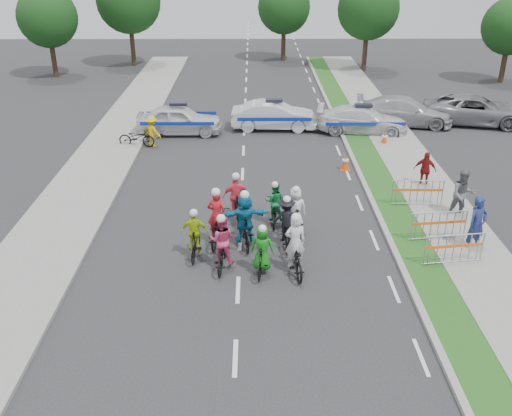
{
  "coord_description": "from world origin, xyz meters",
  "views": [
    {
      "loc": [
        0.44,
        -14.08,
        9.43
      ],
      "look_at": [
        0.55,
        3.28,
        1.1
      ],
      "focal_mm": 40.0,
      "sensor_mm": 36.0,
      "label": 1
    }
  ],
  "objects_px": {
    "rider_1": "(262,254)",
    "rider_5": "(245,222)",
    "rider_6": "(217,224)",
    "parked_bike": "(137,137)",
    "tree_3": "(129,1)",
    "tree_4": "(284,8)",
    "rider_9": "(236,202)",
    "rider_8": "(274,208)",
    "barrier_1": "(438,227)",
    "cone_1": "(384,139)",
    "civilian_suv": "(475,110)",
    "rider_7": "(295,215)",
    "civilian_sedan": "(404,111)",
    "rider_0": "(295,252)",
    "tree_2": "(511,26)",
    "rider_2": "(222,247)",
    "rider_3": "(195,238)",
    "police_car_1": "(274,116)",
    "spectator_2": "(425,170)",
    "tree_0": "(47,17)",
    "tree_1": "(368,9)",
    "marshal_hiviz": "(152,131)",
    "barrier_0": "(453,250)",
    "police_car_0": "(179,120)",
    "police_car_2": "(362,120)",
    "spectator_1": "(463,194)",
    "cone_0": "(345,163)",
    "rider_4": "(286,225)"
  },
  "relations": [
    {
      "from": "tree_4",
      "to": "rider_7",
      "type": "bearing_deg",
      "value": -92.06
    },
    {
      "from": "cone_0",
      "to": "rider_5",
      "type": "bearing_deg",
      "value": -122.77
    },
    {
      "from": "rider_2",
      "to": "tree_4",
      "type": "bearing_deg",
      "value": -90.58
    },
    {
      "from": "rider_3",
      "to": "cone_1",
      "type": "distance_m",
      "value": 13.69
    },
    {
      "from": "rider_9",
      "to": "parked_bike",
      "type": "xyz_separation_m",
      "value": [
        -5.1,
        8.11,
        -0.27
      ]
    },
    {
      "from": "rider_4",
      "to": "rider_7",
      "type": "height_order",
      "value": "rider_7"
    },
    {
      "from": "rider_3",
      "to": "police_car_2",
      "type": "distance_m",
      "value": 14.92
    },
    {
      "from": "police_car_2",
      "to": "spectator_1",
      "type": "relative_size",
      "value": 2.5
    },
    {
      "from": "police_car_2",
      "to": "rider_7",
      "type": "bearing_deg",
      "value": 168.64
    },
    {
      "from": "rider_8",
      "to": "tree_1",
      "type": "relative_size",
      "value": 0.25
    },
    {
      "from": "rider_3",
      "to": "rider_8",
      "type": "distance_m",
      "value": 3.52
    },
    {
      "from": "rider_7",
      "to": "barrier_1",
      "type": "bearing_deg",
      "value": 161.82
    },
    {
      "from": "rider_8",
      "to": "spectator_1",
      "type": "xyz_separation_m",
      "value": [
        6.84,
        0.4,
        0.32
      ]
    },
    {
      "from": "rider_7",
      "to": "barrier_0",
      "type": "relative_size",
      "value": 0.92
    },
    {
      "from": "police_car_1",
      "to": "barrier_0",
      "type": "xyz_separation_m",
      "value": [
        5.12,
        -14.12,
        -0.18
      ]
    },
    {
      "from": "rider_5",
      "to": "civilian_sedan",
      "type": "relative_size",
      "value": 0.39
    },
    {
      "from": "marshal_hiviz",
      "to": "barrier_1",
      "type": "height_order",
      "value": "marshal_hiviz"
    },
    {
      "from": "barrier_0",
      "to": "barrier_1",
      "type": "distance_m",
      "value": 1.59
    },
    {
      "from": "rider_2",
      "to": "barrier_0",
      "type": "bearing_deg",
      "value": -174.54
    },
    {
      "from": "cone_1",
      "to": "tree_2",
      "type": "bearing_deg",
      "value": 50.21
    },
    {
      "from": "rider_1",
      "to": "tree_1",
      "type": "distance_m",
      "value": 30.46
    },
    {
      "from": "civilian_suv",
      "to": "parked_bike",
      "type": "xyz_separation_m",
      "value": [
        -17.94,
        -3.7,
        -0.3
      ]
    },
    {
      "from": "rider_7",
      "to": "civilian_suv",
      "type": "xyz_separation_m",
      "value": [
        10.78,
        12.84,
        0.05
      ]
    },
    {
      "from": "civilian_sedan",
      "to": "police_car_0",
      "type": "bearing_deg",
      "value": 106.86
    },
    {
      "from": "rider_6",
      "to": "tree_3",
      "type": "bearing_deg",
      "value": -66.82
    },
    {
      "from": "rider_5",
      "to": "tree_0",
      "type": "distance_m",
      "value": 29.19
    },
    {
      "from": "tree_1",
      "to": "tree_2",
      "type": "height_order",
      "value": "tree_1"
    },
    {
      "from": "rider_2",
      "to": "rider_3",
      "type": "distance_m",
      "value": 1.09
    },
    {
      "from": "rider_0",
      "to": "tree_4",
      "type": "relative_size",
      "value": 0.33
    },
    {
      "from": "rider_0",
      "to": "marshal_hiviz",
      "type": "bearing_deg",
      "value": -69.76
    },
    {
      "from": "rider_4",
      "to": "rider_6",
      "type": "height_order",
      "value": "rider_6"
    },
    {
      "from": "rider_1",
      "to": "spectator_2",
      "type": "height_order",
      "value": "rider_1"
    },
    {
      "from": "rider_1",
      "to": "barrier_1",
      "type": "distance_m",
      "value": 6.29
    },
    {
      "from": "parked_bike",
      "to": "tree_4",
      "type": "distance_m",
      "value": 23.2
    },
    {
      "from": "rider_5",
      "to": "civilian_sedan",
      "type": "xyz_separation_m",
      "value": [
        8.55,
        13.48,
        -0.09
      ]
    },
    {
      "from": "civilian_suv",
      "to": "barrier_0",
      "type": "xyz_separation_m",
      "value": [
        -5.99,
        -15.03,
        -0.21
      ]
    },
    {
      "from": "rider_1",
      "to": "rider_5",
      "type": "height_order",
      "value": "rider_5"
    },
    {
      "from": "rider_1",
      "to": "barrier_1",
      "type": "relative_size",
      "value": 0.85
    },
    {
      "from": "police_car_1",
      "to": "parked_bike",
      "type": "bearing_deg",
      "value": 114.03
    },
    {
      "from": "tree_3",
      "to": "tree_4",
      "type": "relative_size",
      "value": 1.17
    },
    {
      "from": "police_car_1",
      "to": "civilian_suv",
      "type": "height_order",
      "value": "civilian_suv"
    },
    {
      "from": "rider_3",
      "to": "civilian_suv",
      "type": "xyz_separation_m",
      "value": [
        14.09,
        14.4,
        0.09
      ]
    },
    {
      "from": "rider_9",
      "to": "rider_8",
      "type": "bearing_deg",
      "value": 161.06
    },
    {
      "from": "rider_6",
      "to": "parked_bike",
      "type": "bearing_deg",
      "value": -57.85
    },
    {
      "from": "cone_1",
      "to": "civilian_suv",
      "type": "bearing_deg",
      "value": 32.06
    },
    {
      "from": "rider_8",
      "to": "police_car_1",
      "type": "height_order",
      "value": "rider_8"
    },
    {
      "from": "rider_1",
      "to": "tree_0",
      "type": "xyz_separation_m",
      "value": [
        -14.73,
        27.06,
        3.52
      ]
    },
    {
      "from": "parked_bike",
      "to": "tree_0",
      "type": "relative_size",
      "value": 0.28
    },
    {
      "from": "rider_0",
      "to": "rider_1",
      "type": "distance_m",
      "value": 1.0
    },
    {
      "from": "civilian_sedan",
      "to": "barrier_1",
      "type": "height_order",
      "value": "civilian_sedan"
    }
  ]
}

